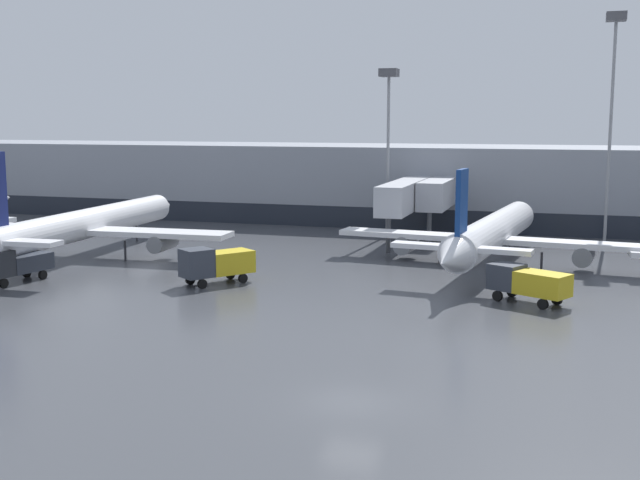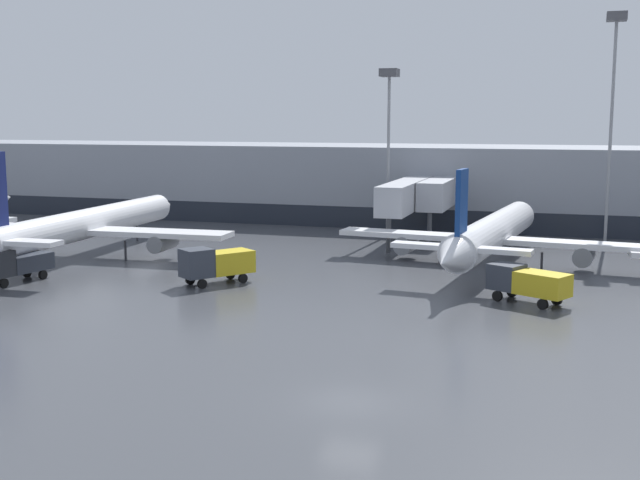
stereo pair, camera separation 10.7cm
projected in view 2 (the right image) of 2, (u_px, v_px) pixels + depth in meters
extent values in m
plane|color=#424449|center=(350.00, 402.00, 34.43)|extent=(320.00, 320.00, 0.00)
cube|color=gray|center=(495.00, 186.00, 92.17)|extent=(160.00, 16.00, 9.00)
cube|color=#1E232D|center=(486.00, 223.00, 85.08)|extent=(156.80, 0.10, 2.40)
cube|color=#A8AAB2|center=(438.00, 194.00, 81.20)|extent=(2.60, 10.08, 2.80)
cylinder|color=#3F4247|center=(429.00, 229.00, 77.46)|extent=(0.44, 0.44, 3.20)
cube|color=#A8AAB2|center=(405.00, 195.00, 79.32)|extent=(2.60, 15.82, 2.80)
cylinder|color=#3F4247|center=(389.00, 235.00, 72.88)|extent=(0.44, 0.44, 3.20)
cone|color=silver|center=(3.00, 198.00, 93.82)|extent=(2.57, 2.96, 2.49)
cylinder|color=white|center=(88.00, 223.00, 71.13)|extent=(3.91, 27.66, 2.62)
cone|color=white|center=(164.00, 206.00, 85.67)|extent=(2.62, 3.00, 2.49)
cube|color=white|center=(84.00, 230.00, 70.55)|extent=(27.19, 4.42, 0.44)
cylinder|color=slate|center=(10.00, 236.00, 72.60)|extent=(1.60, 3.53, 1.44)
cylinder|color=slate|center=(163.00, 242.00, 68.72)|extent=(1.60, 3.53, 1.44)
cylinder|color=#2D2D33|center=(137.00, 233.00, 79.99)|extent=(0.20, 0.20, 1.73)
cylinder|color=#2D2D33|center=(38.00, 246.00, 71.22)|extent=(0.20, 0.20, 1.73)
cylinder|color=#2D2D33|center=(125.00, 250.00, 69.00)|extent=(0.20, 0.20, 1.73)
cylinder|color=white|center=(493.00, 232.00, 66.79)|extent=(5.39, 24.67, 2.83)
cone|color=white|center=(522.00, 214.00, 79.29)|extent=(3.00, 3.37, 2.68)
cone|color=white|center=(449.00, 259.00, 53.78)|extent=(2.98, 4.48, 2.54)
cube|color=white|center=(491.00, 240.00, 66.32)|extent=(26.40, 5.22, 0.44)
cube|color=white|center=(460.00, 248.00, 56.55)|extent=(10.08, 2.42, 0.35)
cube|color=navy|center=(462.00, 205.00, 56.09)|extent=(0.59, 2.24, 5.02)
cylinder|color=slate|center=(406.00, 244.00, 69.38)|extent=(1.83, 2.86, 1.55)
cylinder|color=slate|center=(584.00, 256.00, 63.52)|extent=(1.83, 2.86, 1.55)
cylinder|color=#2D2D33|center=(510.00, 242.00, 74.30)|extent=(0.20, 0.20, 1.49)
cylinder|color=#2D2D33|center=(440.00, 255.00, 67.66)|extent=(0.20, 0.20, 1.49)
cylinder|color=#2D2D33|center=(542.00, 262.00, 64.31)|extent=(0.20, 0.20, 1.49)
cube|color=gold|center=(229.00, 262.00, 59.72)|extent=(3.63, 3.93, 1.65)
cube|color=#333842|center=(197.00, 263.00, 58.08)|extent=(2.78, 2.81, 2.07)
cylinder|color=black|center=(202.00, 284.00, 57.51)|extent=(0.61, 0.71, 0.70)
cylinder|color=black|center=(190.00, 280.00, 58.97)|extent=(0.61, 0.71, 0.70)
cylinder|color=black|center=(243.00, 278.00, 59.51)|extent=(0.61, 0.71, 0.70)
cylinder|color=black|center=(230.00, 275.00, 60.97)|extent=(0.61, 0.71, 0.70)
cube|color=#2D333D|center=(28.00, 262.00, 60.61)|extent=(2.49, 3.90, 1.26)
cylinder|color=black|center=(4.00, 283.00, 57.73)|extent=(0.37, 0.73, 0.70)
cylinder|color=black|center=(43.00, 275.00, 60.92)|extent=(0.37, 0.73, 0.70)
cylinder|color=black|center=(27.00, 273.00, 61.71)|extent=(0.37, 0.73, 0.70)
cube|color=gold|center=(542.00, 284.00, 52.07)|extent=(3.89, 3.31, 1.49)
cube|color=#333842|center=(506.00, 277.00, 53.95)|extent=(2.69, 2.62, 1.73)
cylinder|color=black|center=(497.00, 296.00, 53.57)|extent=(0.74, 0.55, 0.70)
cylinder|color=black|center=(512.00, 292.00, 54.81)|extent=(0.74, 0.55, 0.70)
cylinder|color=black|center=(543.00, 304.00, 51.20)|extent=(0.74, 0.55, 0.70)
cylinder|color=black|center=(557.00, 300.00, 52.43)|extent=(0.74, 0.55, 0.70)
cylinder|color=gray|center=(388.00, 158.00, 82.07)|extent=(0.30, 0.30, 16.31)
cube|color=#4C4C51|center=(389.00, 73.00, 80.80)|extent=(1.80, 1.80, 0.80)
cylinder|color=gray|center=(611.00, 136.00, 75.61)|extent=(0.30, 0.30, 21.06)
cube|color=#4C4C51|center=(617.00, 16.00, 73.99)|extent=(1.80, 1.80, 0.80)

